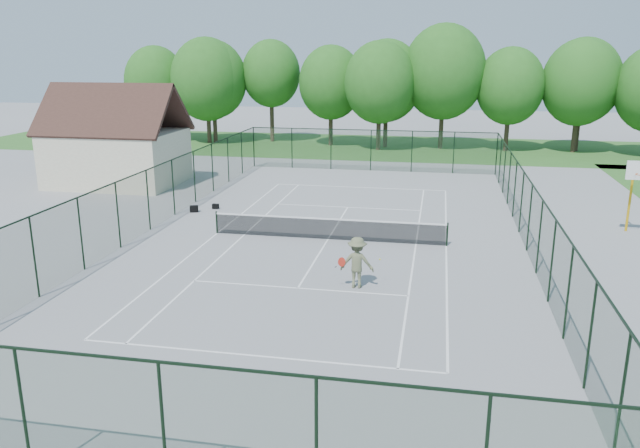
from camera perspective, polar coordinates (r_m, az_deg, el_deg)
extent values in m
plane|color=gray|center=(29.42, 0.73, -1.42)|extent=(140.00, 140.00, 0.00)
cube|color=#376D29|center=(58.55, 5.95, 7.02)|extent=(80.00, 16.00, 0.01)
cube|color=white|center=(40.81, 3.68, 3.37)|extent=(10.97, 0.08, 0.01)
cube|color=white|center=(18.66, -5.85, -11.89)|extent=(10.97, 0.08, 0.01)
cube|color=white|center=(35.51, 2.55, 1.54)|extent=(8.23, 0.08, 0.01)
cube|color=white|center=(23.49, -2.03, -5.87)|extent=(8.23, 0.08, 0.01)
cube|color=white|center=(29.01, 11.47, -1.98)|extent=(0.08, 23.77, 0.01)
cube|color=white|center=(30.82, -9.36, -0.83)|extent=(0.08, 23.77, 0.01)
cube|color=white|center=(29.02, 8.76, -1.84)|extent=(0.08, 23.77, 0.01)
cube|color=white|center=(30.38, -6.93, -0.97)|extent=(0.08, 23.77, 0.01)
cube|color=white|center=(29.42, 0.73, -1.41)|extent=(0.08, 12.80, 0.01)
cylinder|color=black|center=(30.68, -9.43, 0.15)|extent=(0.08, 0.08, 1.10)
cylinder|color=black|center=(28.85, 11.55, -0.94)|extent=(0.08, 0.08, 1.10)
cube|color=black|center=(29.28, 0.74, -0.48)|extent=(11.00, 0.02, 0.96)
cube|color=white|center=(29.15, 0.74, 0.46)|extent=(11.00, 0.05, 0.07)
cube|color=#193B1F|center=(46.52, 4.68, 6.72)|extent=(18.00, 0.02, 3.00)
cube|color=#193B1F|center=(12.98, -14.12, -17.99)|extent=(18.00, 0.02, 3.00)
cube|color=#193B1F|center=(28.89, 18.61, 0.53)|extent=(0.02, 36.00, 3.00)
cube|color=#193B1F|center=(31.81, -15.44, 2.11)|extent=(0.02, 36.00, 3.00)
cube|color=black|center=(46.31, 4.72, 8.56)|extent=(18.00, 0.05, 0.05)
cube|color=black|center=(12.23, -14.59, -12.10)|extent=(18.00, 0.05, 0.05)
cube|color=black|center=(28.56, 18.86, 3.43)|extent=(0.05, 36.00, 0.05)
cube|color=black|center=(31.51, -15.63, 4.76)|extent=(0.05, 36.00, 0.05)
cube|color=beige|center=(43.67, -18.04, 5.77)|extent=(8.00, 6.00, 3.50)
cube|color=#422820|center=(44.59, -17.47, 10.23)|extent=(8.60, 3.27, 3.27)
cube|color=#422820|center=(41.98, -19.39, 9.78)|extent=(8.60, 3.27, 3.27)
cylinder|color=#443024|center=(61.90, -9.59, 9.30)|extent=(0.40, 0.40, 4.20)
ellipsoid|color=#2D7021|center=(61.62, -9.76, 12.91)|extent=(6.40, 6.40, 7.40)
cylinder|color=#443024|center=(58.28, 6.01, 9.06)|extent=(0.40, 0.40, 4.20)
ellipsoid|color=#2D7021|center=(57.98, 6.12, 12.89)|extent=(6.40, 6.40, 7.40)
cylinder|color=#443024|center=(59.21, 22.29, 8.10)|extent=(0.40, 0.40, 4.20)
ellipsoid|color=#2D7021|center=(58.92, 22.68, 11.85)|extent=(6.40, 6.40, 7.40)
cylinder|color=gold|center=(33.91, 26.51, 2.27)|extent=(0.12, 0.12, 3.50)
cube|color=gold|center=(33.20, 27.04, 4.78)|extent=(0.08, 0.90, 0.08)
cube|color=white|center=(32.79, 27.21, 4.38)|extent=(1.20, 0.05, 0.90)
cube|color=black|center=(35.08, -11.45, 1.37)|extent=(0.51, 0.40, 0.36)
cube|color=black|center=(35.60, -9.53, 1.60)|extent=(0.37, 0.24, 0.28)
imported|color=#606546|center=(23.30, 3.40, -3.53)|extent=(1.26, 0.73, 1.95)
sphere|color=yellow|center=(23.58, 5.51, -3.24)|extent=(0.07, 0.07, 0.07)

